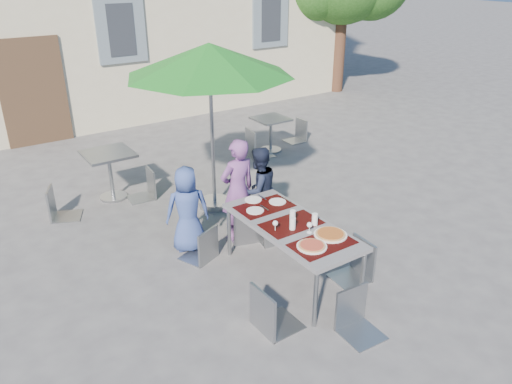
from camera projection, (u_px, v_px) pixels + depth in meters
ground at (358, 279)px, 6.14m from camera, size 90.00×90.00×0.00m
dining_table at (291, 228)px, 5.88m from camera, size 0.80×1.85×0.76m
pizza_near_left at (312, 246)px, 5.37m from camera, size 0.33×0.33×0.03m
pizza_near_right at (330, 234)px, 5.60m from camera, size 0.38×0.38×0.03m
glassware at (298, 221)px, 5.77m from camera, size 0.53×0.38×0.15m
place_settings at (262, 204)px, 6.32m from camera, size 0.64×0.49×0.01m
child_0 at (188, 209)px, 6.55m from camera, size 0.67×0.54×1.19m
child_1 at (238, 190)px, 6.79m from camera, size 0.54×0.36×1.46m
child_2 at (258, 190)px, 7.03m from camera, size 0.64×0.41×1.26m
chair_0 at (202, 225)px, 6.33m from camera, size 0.51×0.52×0.88m
chair_1 at (247, 201)px, 6.75m from camera, size 0.56×0.56×1.03m
chair_2 at (276, 204)px, 6.72m from camera, size 0.50×0.51×0.99m
chair_3 at (271, 284)px, 5.07m from camera, size 0.44×0.44×0.98m
chair_4 at (359, 238)px, 5.96m from camera, size 0.45×0.44×0.94m
chair_5 at (359, 288)px, 5.07m from camera, size 0.43×0.43×0.92m
patio_umbrella at (209, 61)px, 7.02m from camera, size 2.45×2.45×2.53m
cafe_table_0 at (110, 166)px, 8.01m from camera, size 0.75×0.75×0.80m
bg_chair_l_0 at (55, 185)px, 7.39m from camera, size 0.55×0.55×0.94m
bg_chair_r_0 at (144, 167)px, 8.06m from camera, size 0.45×0.44×0.92m
cafe_table_1 at (271, 129)px, 10.11m from camera, size 0.65×0.65×0.70m
bg_chair_l_1 at (256, 126)px, 9.76m from camera, size 0.55×0.55×1.06m
bg_chair_r_1 at (298, 118)px, 10.67m from camera, size 0.40×0.40×0.88m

